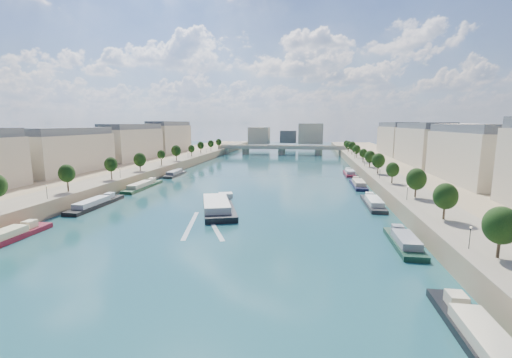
% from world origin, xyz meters
% --- Properties ---
extents(ground, '(700.00, 700.00, 0.00)m').
position_xyz_m(ground, '(0.00, 100.00, 0.00)').
color(ground, '#0C2634').
rests_on(ground, ground).
extents(quay_left, '(44.00, 520.00, 5.00)m').
position_xyz_m(quay_left, '(-72.00, 100.00, 2.50)').
color(quay_left, '#9E8460').
rests_on(quay_left, ground).
extents(quay_right, '(44.00, 520.00, 5.00)m').
position_xyz_m(quay_right, '(72.00, 100.00, 2.50)').
color(quay_right, '#9E8460').
rests_on(quay_right, ground).
extents(pave_left, '(14.00, 520.00, 0.10)m').
position_xyz_m(pave_left, '(-57.00, 100.00, 5.05)').
color(pave_left, gray).
rests_on(pave_left, quay_left).
extents(pave_right, '(14.00, 520.00, 0.10)m').
position_xyz_m(pave_right, '(57.00, 100.00, 5.05)').
color(pave_right, gray).
rests_on(pave_right, quay_right).
extents(trees_left, '(4.80, 268.80, 8.26)m').
position_xyz_m(trees_left, '(-55.00, 102.00, 10.48)').
color(trees_left, '#382B1E').
rests_on(trees_left, ground).
extents(trees_right, '(4.80, 268.80, 8.26)m').
position_xyz_m(trees_right, '(55.00, 110.00, 10.48)').
color(trees_right, '#382B1E').
rests_on(trees_right, ground).
extents(lamps_left, '(0.36, 200.36, 4.28)m').
position_xyz_m(lamps_left, '(-52.50, 90.00, 7.78)').
color(lamps_left, black).
rests_on(lamps_left, ground).
extents(lamps_right, '(0.36, 200.36, 4.28)m').
position_xyz_m(lamps_right, '(52.50, 105.00, 7.78)').
color(lamps_right, black).
rests_on(lamps_right, ground).
extents(buildings_left, '(16.00, 226.00, 23.20)m').
position_xyz_m(buildings_left, '(-85.00, 112.00, 16.45)').
color(buildings_left, '#BEAC92').
rests_on(buildings_left, ground).
extents(buildings_right, '(16.00, 226.00, 23.20)m').
position_xyz_m(buildings_right, '(85.00, 112.00, 16.45)').
color(buildings_right, '#BEAC92').
rests_on(buildings_right, ground).
extents(skyline, '(79.00, 42.00, 22.00)m').
position_xyz_m(skyline, '(3.19, 319.52, 14.66)').
color(skyline, '#BEAC92').
rests_on(skyline, ground).
extents(bridge, '(112.00, 12.00, 8.15)m').
position_xyz_m(bridge, '(0.00, 241.43, 5.08)').
color(bridge, '#C1B79E').
rests_on(bridge, ground).
extents(tour_barge, '(18.79, 33.32, 4.35)m').
position_xyz_m(tour_barge, '(-4.29, 44.20, 1.29)').
color(tour_barge, black).
rests_on(tour_barge, ground).
extents(wake, '(15.66, 25.73, 0.04)m').
position_xyz_m(wake, '(-4.29, 27.71, 0.02)').
color(wake, silver).
rests_on(wake, ground).
extents(moored_barges_left, '(5.00, 153.97, 3.60)m').
position_xyz_m(moored_barges_left, '(-45.50, 42.14, 0.84)').
color(moored_barges_left, '#191836').
rests_on(moored_barges_left, ground).
extents(moored_barges_right, '(5.00, 166.24, 3.60)m').
position_xyz_m(moored_barges_right, '(45.50, 56.40, 0.84)').
color(moored_barges_right, black).
rests_on(moored_barges_right, ground).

